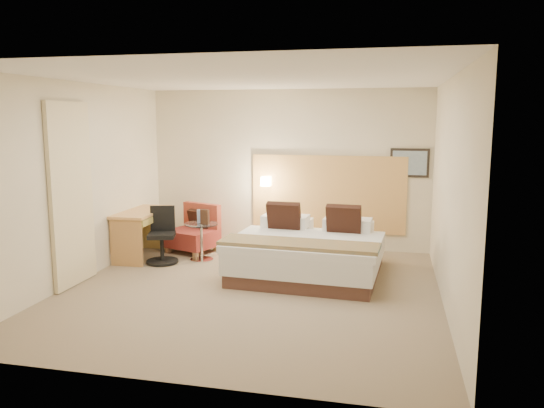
% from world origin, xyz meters
% --- Properties ---
extents(floor, '(4.80, 5.00, 0.02)m').
position_xyz_m(floor, '(0.00, 0.00, -0.01)').
color(floor, '#816E57').
rests_on(floor, ground).
extents(ceiling, '(4.80, 5.00, 0.02)m').
position_xyz_m(ceiling, '(0.00, 0.00, 2.71)').
color(ceiling, white).
rests_on(ceiling, floor).
extents(wall_back, '(4.80, 0.02, 2.70)m').
position_xyz_m(wall_back, '(0.00, 2.51, 1.35)').
color(wall_back, beige).
rests_on(wall_back, floor).
extents(wall_front, '(4.80, 0.02, 2.70)m').
position_xyz_m(wall_front, '(0.00, -2.51, 1.35)').
color(wall_front, beige).
rests_on(wall_front, floor).
extents(wall_left, '(0.02, 5.00, 2.70)m').
position_xyz_m(wall_left, '(-2.41, 0.00, 1.35)').
color(wall_left, beige).
rests_on(wall_left, floor).
extents(wall_right, '(0.02, 5.00, 2.70)m').
position_xyz_m(wall_right, '(2.41, 0.00, 1.35)').
color(wall_right, beige).
rests_on(wall_right, floor).
extents(headboard_panel, '(2.60, 0.04, 1.30)m').
position_xyz_m(headboard_panel, '(0.70, 2.47, 0.95)').
color(headboard_panel, tan).
rests_on(headboard_panel, wall_back).
extents(art_frame, '(0.62, 0.03, 0.47)m').
position_xyz_m(art_frame, '(2.02, 2.48, 1.50)').
color(art_frame, black).
rests_on(art_frame, wall_back).
extents(art_canvas, '(0.54, 0.01, 0.39)m').
position_xyz_m(art_canvas, '(2.02, 2.46, 1.50)').
color(art_canvas, slate).
rests_on(art_canvas, wall_back).
extents(lamp_arm, '(0.02, 0.12, 0.02)m').
position_xyz_m(lamp_arm, '(-0.35, 2.42, 1.15)').
color(lamp_arm, silver).
rests_on(lamp_arm, wall_back).
extents(lamp_shade, '(0.15, 0.15, 0.15)m').
position_xyz_m(lamp_shade, '(-0.35, 2.36, 1.15)').
color(lamp_shade, '#F9E7C2').
rests_on(lamp_shade, wall_back).
extents(curtain, '(0.06, 0.90, 2.42)m').
position_xyz_m(curtain, '(-2.36, -0.25, 1.22)').
color(curtain, beige).
rests_on(curtain, wall_left).
extents(bottle_a, '(0.08, 0.08, 0.21)m').
position_xyz_m(bottle_a, '(-1.18, 1.32, 0.70)').
color(bottle_a, '#93A9E3').
rests_on(bottle_a, side_table).
extents(bottle_b, '(0.08, 0.08, 0.21)m').
position_xyz_m(bottle_b, '(-1.13, 1.34, 0.70)').
color(bottle_b, '#94CBE5').
rests_on(bottle_b, side_table).
extents(menu_folder, '(0.15, 0.09, 0.23)m').
position_xyz_m(menu_folder, '(-1.06, 1.23, 0.71)').
color(menu_folder, '#362016').
rests_on(menu_folder, side_table).
extents(bed, '(2.14, 2.10, 1.00)m').
position_xyz_m(bed, '(0.63, 0.91, 0.32)').
color(bed, '#472B23').
rests_on(bed, floor).
extents(lounge_chair, '(0.92, 0.87, 0.79)m').
position_xyz_m(lounge_chair, '(-1.46, 1.82, 0.31)').
color(lounge_chair, '#AA7250').
rests_on(lounge_chair, floor).
extents(side_table, '(0.65, 0.65, 0.59)m').
position_xyz_m(side_table, '(-1.14, 1.28, 0.33)').
color(side_table, silver).
rests_on(side_table, floor).
extents(desk, '(0.59, 1.23, 0.76)m').
position_xyz_m(desk, '(-2.11, 1.27, 0.60)').
color(desk, tan).
rests_on(desk, floor).
extents(desk_chair, '(0.61, 0.61, 0.86)m').
position_xyz_m(desk_chair, '(-1.68, 1.03, 0.36)').
color(desk_chair, black).
rests_on(desk_chair, floor).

